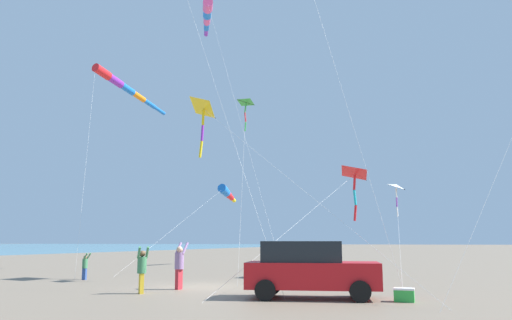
{
  "coord_description": "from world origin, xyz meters",
  "views": [
    {
      "loc": [
        9.03,
        -19.53,
        1.84
      ],
      "look_at": [
        0.2,
        5.99,
        6.19
      ],
      "focal_mm": 35.59,
      "sensor_mm": 36.0,
      "label": 1
    }
  ],
  "objects_px": {
    "person_child_green_jacket": "(85,265)",
    "kite_delta_rainbow_low_near": "(355,173)",
    "parked_car": "(310,269)",
    "person_child_grey_jacket": "(179,264)",
    "person_adult_flyer": "(291,260)",
    "kite_delta_checkered_midright": "(246,103)",
    "kite_windsock_blue_topmost": "(207,15)",
    "kite_delta_striped_overhead": "(396,187)",
    "kite_windsock_teal_far_right": "(123,86)",
    "kite_delta_orange_high_right": "(205,108)",
    "kite_windsock_magenta_far_left": "(226,193)",
    "person_bystander_far": "(142,268)",
    "cooler_box": "(404,295)"
  },
  "relations": [
    {
      "from": "person_adult_flyer",
      "to": "kite_delta_orange_high_right",
      "type": "distance_m",
      "value": 9.0
    },
    {
      "from": "person_adult_flyer",
      "to": "kite_delta_rainbow_low_near",
      "type": "bearing_deg",
      "value": 37.9
    },
    {
      "from": "parked_car",
      "to": "person_child_green_jacket",
      "type": "relative_size",
      "value": 3.54
    },
    {
      "from": "parked_car",
      "to": "kite_windsock_blue_topmost",
      "type": "distance_m",
      "value": 31.13
    },
    {
      "from": "kite_delta_striped_overhead",
      "to": "kite_windsock_teal_far_right",
      "type": "height_order",
      "value": "kite_windsock_teal_far_right"
    },
    {
      "from": "kite_windsock_teal_far_right",
      "to": "parked_car",
      "type": "bearing_deg",
      "value": -35.56
    },
    {
      "from": "kite_delta_orange_high_right",
      "to": "person_child_green_jacket",
      "type": "bearing_deg",
      "value": -153.48
    },
    {
      "from": "person_adult_flyer",
      "to": "kite_delta_checkered_midright",
      "type": "bearing_deg",
      "value": -134.19
    },
    {
      "from": "person_child_grey_jacket",
      "to": "kite_delta_striped_overhead",
      "type": "bearing_deg",
      "value": 29.51
    },
    {
      "from": "parked_car",
      "to": "person_adult_flyer",
      "type": "distance_m",
      "value": 8.49
    },
    {
      "from": "person_child_grey_jacket",
      "to": "kite_windsock_blue_topmost",
      "type": "bearing_deg",
      "value": 112.3
    },
    {
      "from": "kite_delta_orange_high_right",
      "to": "person_bystander_far",
      "type": "bearing_deg",
      "value": -81.71
    },
    {
      "from": "kite_windsock_magenta_far_left",
      "to": "kite_windsock_blue_topmost",
      "type": "bearing_deg",
      "value": -136.63
    },
    {
      "from": "person_child_grey_jacket",
      "to": "kite_delta_orange_high_right",
      "type": "xyz_separation_m",
      "value": [
        -1.59,
        5.49,
        7.77
      ]
    },
    {
      "from": "kite_windsock_magenta_far_left",
      "to": "kite_delta_striped_overhead",
      "type": "xyz_separation_m",
      "value": [
        14.33,
        -15.39,
        -1.59
      ]
    },
    {
      "from": "person_child_grey_jacket",
      "to": "person_child_green_jacket",
      "type": "bearing_deg",
      "value": 156.11
    },
    {
      "from": "person_bystander_far",
      "to": "kite_delta_striped_overhead",
      "type": "distance_m",
      "value": 11.19
    },
    {
      "from": "person_child_green_jacket",
      "to": "kite_windsock_teal_far_right",
      "type": "xyz_separation_m",
      "value": [
        -2.41,
        6.07,
        11.09
      ]
    },
    {
      "from": "kite_delta_orange_high_right",
      "to": "kite_windsock_teal_far_right",
      "type": "height_order",
      "value": "kite_windsock_teal_far_right"
    },
    {
      "from": "kite_delta_checkered_midright",
      "to": "kite_delta_striped_overhead",
      "type": "distance_m",
      "value": 8.36
    },
    {
      "from": "kite_windsock_magenta_far_left",
      "to": "kite_delta_checkered_midright",
      "type": "bearing_deg",
      "value": -64.32
    },
    {
      "from": "person_adult_flyer",
      "to": "kite_windsock_teal_far_right",
      "type": "height_order",
      "value": "kite_windsock_teal_far_right"
    },
    {
      "from": "kite_delta_rainbow_low_near",
      "to": "kite_windsock_blue_topmost",
      "type": "xyz_separation_m",
      "value": [
        -13.34,
        9.75,
        15.34
      ]
    },
    {
      "from": "person_adult_flyer",
      "to": "kite_delta_checkered_midright",
      "type": "relative_size",
      "value": 0.2
    },
    {
      "from": "person_child_green_jacket",
      "to": "person_bystander_far",
      "type": "relative_size",
      "value": 0.77
    },
    {
      "from": "parked_car",
      "to": "person_child_grey_jacket",
      "type": "height_order",
      "value": "parked_car"
    },
    {
      "from": "person_adult_flyer",
      "to": "person_child_green_jacket",
      "type": "distance_m",
      "value": 10.09
    },
    {
      "from": "parked_car",
      "to": "person_child_green_jacket",
      "type": "height_order",
      "value": "parked_car"
    },
    {
      "from": "person_child_green_jacket",
      "to": "kite_delta_rainbow_low_near",
      "type": "bearing_deg",
      "value": 25.7
    },
    {
      "from": "person_child_grey_jacket",
      "to": "kite_windsock_magenta_far_left",
      "type": "xyz_separation_m",
      "value": [
        -6.29,
        19.94,
        4.77
      ]
    },
    {
      "from": "kite_delta_orange_high_right",
      "to": "kite_windsock_magenta_far_left",
      "type": "height_order",
      "value": "kite_delta_orange_high_right"
    },
    {
      "from": "person_adult_flyer",
      "to": "kite_delta_checkered_midright",
      "type": "distance_m",
      "value": 8.09
    },
    {
      "from": "person_child_grey_jacket",
      "to": "kite_windsock_teal_far_right",
      "type": "height_order",
      "value": "kite_windsock_teal_far_right"
    },
    {
      "from": "kite_delta_orange_high_right",
      "to": "kite_windsock_magenta_far_left",
      "type": "distance_m",
      "value": 15.49
    },
    {
      "from": "kite_windsock_blue_topmost",
      "to": "kite_windsock_teal_far_right",
      "type": "distance_m",
      "value": 13.23
    },
    {
      "from": "kite_delta_striped_overhead",
      "to": "kite_windsock_blue_topmost",
      "type": "bearing_deg",
      "value": 138.05
    },
    {
      "from": "kite_delta_orange_high_right",
      "to": "kite_windsock_blue_topmost",
      "type": "relative_size",
      "value": 0.59
    },
    {
      "from": "kite_delta_orange_high_right",
      "to": "kite_windsock_magenta_far_left",
      "type": "xyz_separation_m",
      "value": [
        -4.7,
        14.45,
        -3.01
      ]
    },
    {
      "from": "parked_car",
      "to": "person_child_grey_jacket",
      "type": "distance_m",
      "value": 5.71
    },
    {
      "from": "cooler_box",
      "to": "kite_windsock_teal_far_right",
      "type": "distance_m",
      "value": 23.48
    },
    {
      "from": "kite_delta_orange_high_right",
      "to": "kite_delta_rainbow_low_near",
      "type": "bearing_deg",
      "value": 25.12
    },
    {
      "from": "kite_windsock_blue_topmost",
      "to": "kite_windsock_teal_far_right",
      "type": "height_order",
      "value": "kite_windsock_blue_topmost"
    },
    {
      "from": "kite_delta_striped_overhead",
      "to": "kite_windsock_teal_far_right",
      "type": "relative_size",
      "value": 0.48
    },
    {
      "from": "person_bystander_far",
      "to": "kite_windsock_teal_far_right",
      "type": "relative_size",
      "value": 0.13
    },
    {
      "from": "kite_windsock_blue_topmost",
      "to": "person_adult_flyer",
      "type": "bearing_deg",
      "value": -49.25
    },
    {
      "from": "parked_car",
      "to": "kite_delta_orange_high_right",
      "type": "relative_size",
      "value": 0.37
    },
    {
      "from": "kite_delta_orange_high_right",
      "to": "kite_delta_striped_overhead",
      "type": "xyz_separation_m",
      "value": [
        9.63,
        -0.94,
        -4.6
      ]
    },
    {
      "from": "kite_windsock_magenta_far_left",
      "to": "kite_delta_striped_overhead",
      "type": "relative_size",
      "value": 2.82
    },
    {
      "from": "kite_windsock_magenta_far_left",
      "to": "kite_windsock_blue_topmost",
      "type": "height_order",
      "value": "kite_windsock_blue_topmost"
    },
    {
      "from": "kite_delta_rainbow_low_near",
      "to": "kite_windsock_teal_far_right",
      "type": "distance_m",
      "value": 16.09
    }
  ]
}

